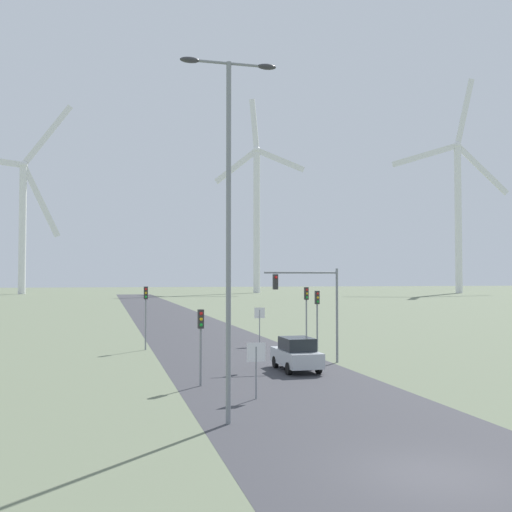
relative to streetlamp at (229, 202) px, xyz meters
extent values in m
plane|color=#667056|center=(4.01, -6.55, -7.81)|extent=(600.00, 600.00, 0.00)
cube|color=#38383D|center=(4.01, 41.45, -7.81)|extent=(10.00, 240.00, 0.01)
cylinder|color=gray|center=(0.00, 0.00, -1.40)|extent=(0.18, 0.18, 12.82)
cylinder|color=gray|center=(0.00, 0.00, 4.95)|extent=(2.81, 0.10, 0.10)
ellipsoid|color=#333338|center=(-1.40, 0.00, 4.95)|extent=(0.70, 0.32, 0.20)
ellipsoid|color=#333338|center=(1.40, 0.00, 4.95)|extent=(0.70, 0.32, 0.20)
cylinder|color=gray|center=(1.99, 3.92, -6.72)|extent=(0.07, 0.07, 2.19)
cube|color=white|center=(1.99, 3.91, -5.85)|extent=(0.81, 0.01, 0.81)
cube|color=red|center=(1.99, 3.92, -5.85)|extent=(0.76, 0.02, 0.76)
cylinder|color=gray|center=(7.14, 23.21, -6.48)|extent=(0.07, 0.07, 2.66)
cube|color=white|center=(7.14, 23.20, -5.38)|extent=(0.81, 0.01, 0.81)
cube|color=red|center=(7.14, 23.21, -5.38)|extent=(0.76, 0.02, 0.76)
cylinder|color=gray|center=(0.19, 7.48, -6.01)|extent=(0.11, 0.11, 3.60)
cube|color=#2D2D2D|center=(0.19, 7.48, -4.66)|extent=(0.28, 0.24, 0.90)
sphere|color=red|center=(0.19, 7.35, -4.39)|extent=(0.16, 0.16, 0.16)
sphere|color=gold|center=(0.19, 7.35, -4.66)|extent=(0.16, 0.16, 0.16)
sphere|color=green|center=(0.19, 7.35, -4.93)|extent=(0.16, 0.16, 0.16)
cylinder|color=gray|center=(9.70, 17.58, -5.71)|extent=(0.11, 0.11, 4.21)
cube|color=#2D2D2D|center=(9.70, 17.58, -4.05)|extent=(0.28, 0.24, 0.90)
sphere|color=red|center=(9.70, 17.44, -3.78)|extent=(0.16, 0.16, 0.16)
sphere|color=gold|center=(9.70, 17.44, -4.05)|extent=(0.16, 0.16, 0.16)
sphere|color=green|center=(9.70, 17.44, -4.32)|extent=(0.16, 0.16, 0.16)
cylinder|color=gray|center=(-1.42, 22.30, -5.58)|extent=(0.11, 0.11, 4.47)
cube|color=#2D2D2D|center=(-1.42, 22.30, -3.79)|extent=(0.28, 0.24, 0.90)
sphere|color=red|center=(-1.42, 22.16, -3.52)|extent=(0.16, 0.16, 0.16)
sphere|color=gold|center=(-1.42, 22.16, -3.79)|extent=(0.16, 0.16, 0.16)
sphere|color=green|center=(-1.42, 22.16, -4.06)|extent=(0.16, 0.16, 0.16)
cylinder|color=gray|center=(9.80, 20.09, -5.60)|extent=(0.11, 0.11, 4.42)
cube|color=#2D2D2D|center=(9.80, 20.09, -3.85)|extent=(0.28, 0.24, 0.90)
sphere|color=red|center=(9.80, 19.96, -3.58)|extent=(0.16, 0.16, 0.16)
sphere|color=gold|center=(9.80, 19.96, -3.85)|extent=(0.16, 0.16, 0.16)
sphere|color=green|center=(9.80, 19.96, -4.12)|extent=(0.16, 0.16, 0.16)
cylinder|color=gray|center=(9.37, 13.17, -4.98)|extent=(0.14, 0.14, 5.66)
cylinder|color=gray|center=(7.10, 13.17, -2.40)|extent=(4.55, 0.12, 0.12)
cube|color=#2D2D2D|center=(5.51, 13.17, -2.95)|extent=(0.28, 0.24, 0.90)
sphere|color=red|center=(5.51, 13.04, -2.68)|extent=(0.18, 0.18, 0.18)
cube|color=#B7BCC1|center=(6.00, 10.78, -7.08)|extent=(1.85, 4.12, 0.80)
cube|color=#1E2328|center=(6.00, 10.63, -6.33)|extent=(1.58, 2.12, 0.70)
cylinder|color=black|center=(5.18, 12.05, -7.48)|extent=(0.22, 0.66, 0.66)
cylinder|color=black|center=(6.83, 12.05, -7.48)|extent=(0.22, 0.66, 0.66)
cylinder|color=black|center=(5.18, 9.51, -7.48)|extent=(0.22, 0.66, 0.66)
cylinder|color=black|center=(6.83, 9.51, -7.48)|extent=(0.22, 0.66, 0.66)
cylinder|color=white|center=(-28.89, 173.81, 12.00)|extent=(2.20, 2.20, 39.63)
sphere|color=white|center=(-28.89, 173.81, 31.81)|extent=(2.60, 2.60, 2.60)
cube|color=white|center=(-23.68, 174.66, 20.66)|extent=(11.55, 2.36, 21.91)
cube|color=white|center=(-21.96, 174.94, 41.96)|extent=(14.68, 2.87, 20.25)
cylinder|color=white|center=(43.91, 169.07, 15.71)|extent=(2.20, 2.20, 47.04)
sphere|color=white|center=(43.91, 169.07, 39.23)|extent=(2.60, 2.60, 2.60)
cube|color=white|center=(43.18, 169.46, 48.11)|extent=(3.17, 2.01, 16.64)
cube|color=white|center=(37.49, 172.50, 34.07)|extent=(13.06, 7.28, 11.03)
cube|color=white|center=(51.06, 165.26, 35.50)|extent=(14.16, 7.86, 8.54)
cylinder|color=white|center=(106.59, 150.46, 16.18)|extent=(2.20, 2.20, 47.98)
sphere|color=white|center=(106.59, 150.46, 40.17)|extent=(2.60, 2.60, 2.60)
cube|color=white|center=(109.17, 150.05, 51.50)|extent=(6.69, 1.56, 21.80)
cube|color=white|center=(95.61, 152.23, 36.77)|extent=(21.33, 3.91, 8.14)
cube|color=white|center=(114.98, 149.11, 32.24)|extent=(17.14, 3.24, 16.29)
camera|label=1|loc=(-4.22, -20.69, -2.68)|focal=42.00mm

